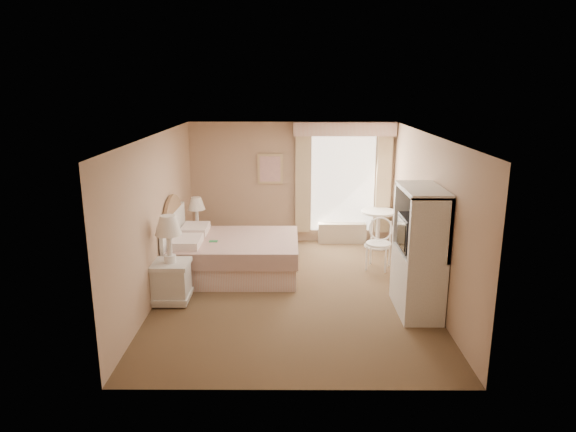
{
  "coord_description": "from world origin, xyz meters",
  "views": [
    {
      "loc": [
        -0.04,
        -7.7,
        3.24
      ],
      "look_at": [
        -0.07,
        0.3,
        1.18
      ],
      "focal_mm": 32.0,
      "sensor_mm": 36.0,
      "label": 1
    }
  ],
  "objects_px": {
    "bed": "(228,254)",
    "round_table": "(378,223)",
    "nightstand_far": "(198,233)",
    "cafe_chair": "(379,239)",
    "nightstand_near": "(171,271)",
    "armoire": "(419,261)"
  },
  "relations": [
    {
      "from": "round_table",
      "to": "cafe_chair",
      "type": "distance_m",
      "value": 1.23
    },
    {
      "from": "bed",
      "to": "nightstand_far",
      "type": "xyz_separation_m",
      "value": [
        -0.72,
        1.1,
        0.06
      ]
    },
    {
      "from": "armoire",
      "to": "cafe_chair",
      "type": "bearing_deg",
      "value": 97.54
    },
    {
      "from": "round_table",
      "to": "cafe_chair",
      "type": "height_order",
      "value": "cafe_chair"
    },
    {
      "from": "round_table",
      "to": "armoire",
      "type": "distance_m",
      "value": 3.07
    },
    {
      "from": "cafe_chair",
      "to": "armoire",
      "type": "relative_size",
      "value": 0.5
    },
    {
      "from": "bed",
      "to": "round_table",
      "type": "height_order",
      "value": "bed"
    },
    {
      "from": "nightstand_near",
      "to": "round_table",
      "type": "distance_m",
      "value": 4.54
    },
    {
      "from": "bed",
      "to": "nightstand_near",
      "type": "height_order",
      "value": "bed"
    },
    {
      "from": "bed",
      "to": "nightstand_near",
      "type": "xyz_separation_m",
      "value": [
        -0.72,
        -1.2,
        0.14
      ]
    },
    {
      "from": "bed",
      "to": "armoire",
      "type": "height_order",
      "value": "armoire"
    },
    {
      "from": "nightstand_near",
      "to": "round_table",
      "type": "xyz_separation_m",
      "value": [
        3.59,
        2.77,
        -0.0
      ]
    },
    {
      "from": "bed",
      "to": "armoire",
      "type": "bearing_deg",
      "value": -26.8
    },
    {
      "from": "bed",
      "to": "round_table",
      "type": "bearing_deg",
      "value": 28.78
    },
    {
      "from": "cafe_chair",
      "to": "nightstand_near",
      "type": "bearing_deg",
      "value": -134.05
    },
    {
      "from": "nightstand_far",
      "to": "cafe_chair",
      "type": "height_order",
      "value": "nightstand_far"
    },
    {
      "from": "bed",
      "to": "cafe_chair",
      "type": "relative_size",
      "value": 2.37
    },
    {
      "from": "cafe_chair",
      "to": "armoire",
      "type": "bearing_deg",
      "value": -61.07
    },
    {
      "from": "nightstand_far",
      "to": "bed",
      "type": "bearing_deg",
      "value": -56.63
    },
    {
      "from": "bed",
      "to": "round_table",
      "type": "xyz_separation_m",
      "value": [
        2.87,
        1.57,
        0.14
      ]
    },
    {
      "from": "round_table",
      "to": "armoire",
      "type": "xyz_separation_m",
      "value": [
        0.06,
        -3.05,
        0.26
      ]
    },
    {
      "from": "nightstand_near",
      "to": "cafe_chair",
      "type": "height_order",
      "value": "nightstand_near"
    }
  ]
}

